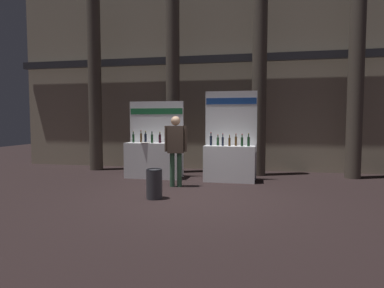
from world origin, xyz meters
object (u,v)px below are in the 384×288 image
Objects in this scene: exhibitor_booth_0 at (154,157)px; visitor_3 at (176,144)px; exhibitor_booth_1 at (230,159)px; trash_bin at (154,184)px.

exhibitor_booth_0 is 1.26× the size of visitor_3.
exhibitor_booth_0 is at bearing 177.34° from exhibitor_booth_1.
exhibitor_booth_1 reaches higher than trash_bin.
trash_bin is at bearing -103.80° from visitor_3.
visitor_3 is (-1.28, -1.09, 0.47)m from exhibitor_booth_1.
visitor_3 is at bearing -139.54° from exhibitor_booth_1.
exhibitor_booth_1 is at bearing -2.66° from exhibitor_booth_0.
exhibitor_booth_1 is 1.40× the size of visitor_3.
exhibitor_booth_0 is 0.90× the size of exhibitor_booth_1.
visitor_3 is (0.99, -1.20, 0.48)m from exhibitor_booth_0.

